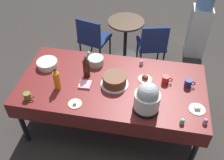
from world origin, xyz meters
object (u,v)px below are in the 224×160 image
at_px(coffee_mug_navy, 188,83).
at_px(coffee_mug_olive, 28,96).
at_px(potluck_table, 112,87).
at_px(coffee_mug_red, 166,80).
at_px(maroon_chair_left, 93,37).
at_px(cupcake_berry, 205,121).
at_px(frosted_layer_cake, 114,80).
at_px(dessert_plate_cream, 75,103).
at_px(cupcake_cocoa, 182,121).
at_px(slow_cooker, 147,98).
at_px(cupcake_lemon, 141,63).
at_px(dessert_plate_white, 197,109).
at_px(dessert_plate_coral, 145,78).
at_px(maroon_chair_right, 152,43).
at_px(water_cooler, 200,25).
at_px(soda_bottle_cola, 86,67).
at_px(round_cafe_table, 126,33).
at_px(glass_salad_bowl, 96,61).
at_px(cupcake_vanilla, 89,54).
at_px(ceramic_snack_bowl, 47,64).
at_px(soda_bottle_orange_juice, 57,79).

bearing_deg(coffee_mug_navy, coffee_mug_olive, -163.16).
height_order(potluck_table, coffee_mug_red, coffee_mug_red).
bearing_deg(maroon_chair_left, coffee_mug_navy, -39.55).
bearing_deg(coffee_mug_navy, cupcake_berry, -73.71).
xyz_separation_m(frosted_layer_cake, maroon_chair_left, (-0.60, 1.32, -0.32)).
height_order(dessert_plate_cream, cupcake_cocoa, cupcake_cocoa).
xyz_separation_m(coffee_mug_red, coffee_mug_navy, (0.26, -0.02, 0.00)).
bearing_deg(slow_cooker, cupcake_lemon, 99.31).
height_order(dessert_plate_white, cupcake_cocoa, cupcake_cocoa).
xyz_separation_m(dessert_plate_coral, cupcake_berry, (0.65, -0.55, 0.02)).
relative_size(maroon_chair_left, maroon_chair_right, 1.00).
bearing_deg(dessert_plate_cream, water_cooler, 56.32).
relative_size(slow_cooker, cupcake_berry, 5.30).
height_order(frosted_layer_cake, cupcake_berry, frosted_layer_cake).
height_order(coffee_mug_red, maroon_chair_right, maroon_chair_right).
height_order(cupcake_cocoa, coffee_mug_red, coffee_mug_red).
bearing_deg(dessert_plate_coral, slow_cooker, -83.84).
height_order(soda_bottle_cola, coffee_mug_olive, soda_bottle_cola).
relative_size(dessert_plate_cream, round_cafe_table, 0.21).
bearing_deg(dessert_plate_white, frosted_layer_cake, 166.59).
bearing_deg(maroon_chair_left, glass_salad_bowl, -73.14).
bearing_deg(cupcake_vanilla, cupcake_lemon, -4.86).
bearing_deg(slow_cooker, water_cooler, 71.31).
height_order(dessert_plate_cream, coffee_mug_red, coffee_mug_red).
xyz_separation_m(dessert_plate_white, maroon_chair_right, (-0.55, 1.54, -0.27)).
relative_size(soda_bottle_cola, maroon_chair_left, 0.34).
relative_size(ceramic_snack_bowl, cupcake_berry, 3.84).
xyz_separation_m(cupcake_berry, cupcake_vanilla, (-1.43, 0.88, 0.00)).
bearing_deg(coffee_mug_olive, maroon_chair_right, 53.32).
relative_size(soda_bottle_orange_juice, coffee_mug_olive, 2.50).
height_order(slow_cooker, cupcake_vanilla, slow_cooker).
relative_size(slow_cooker, dessert_plate_white, 2.05).
xyz_separation_m(soda_bottle_cola, maroon_chair_right, (0.74, 1.23, -0.39)).
bearing_deg(ceramic_snack_bowl, water_cooler, 39.83).
xyz_separation_m(cupcake_berry, maroon_chair_right, (-0.61, 1.72, -0.29)).
bearing_deg(maroon_chair_left, dessert_plate_cream, -82.21).
relative_size(dessert_plate_coral, maroon_chair_right, 0.20).
bearing_deg(dessert_plate_coral, ceramic_snack_bowl, 178.93).
distance_m(dessert_plate_cream, coffee_mug_navy, 1.32).
relative_size(soda_bottle_cola, round_cafe_table, 0.41).
bearing_deg(slow_cooker, coffee_mug_navy, 44.32).
xyz_separation_m(coffee_mug_olive, maroon_chair_right, (1.28, 1.72, -0.30)).
bearing_deg(dessert_plate_coral, soda_bottle_cola, -174.75).
distance_m(slow_cooker, ceramic_snack_bowl, 1.39).
distance_m(coffee_mug_olive, water_cooler, 3.06).
xyz_separation_m(dessert_plate_coral, coffee_mug_red, (0.24, -0.01, 0.03)).
bearing_deg(cupcake_lemon, slow_cooker, -80.69).
xyz_separation_m(glass_salad_bowl, dessert_plate_white, (1.24, -0.56, -0.04)).
xyz_separation_m(dessert_plate_coral, soda_bottle_orange_juice, (-0.98, -0.33, 0.12)).
bearing_deg(frosted_layer_cake, slow_cooker, -38.65).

